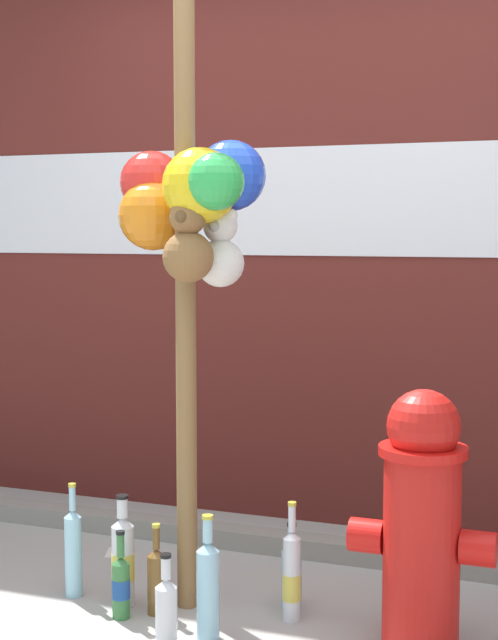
{
  "coord_description": "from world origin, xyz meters",
  "views": [
    {
      "loc": [
        1.15,
        -2.62,
        1.33
      ],
      "look_at": [
        0.01,
        0.39,
        1.03
      ],
      "focal_mm": 53.76,
      "sensor_mm": 36.0,
      "label": 1
    }
  ],
  "objects_px": {
    "bottle_4": "(121,585)",
    "bottle_2": "(73,551)",
    "memorial_post": "(189,165)",
    "bottle_7": "(166,608)",
    "bottle_1": "(208,588)",
    "bottle_3": "(123,560)",
    "fire_hydrant": "(422,518)",
    "bottle_5": "(292,576)",
    "bottle_6": "(292,573)",
    "bottle_0": "(157,579)"
  },
  "relations": [
    {
      "from": "bottle_2",
      "to": "bottle_7",
      "type": "bearing_deg",
      "value": -26.58
    },
    {
      "from": "bottle_1",
      "to": "bottle_2",
      "type": "relative_size",
      "value": 0.99
    },
    {
      "from": "memorial_post",
      "to": "bottle_7",
      "type": "relative_size",
      "value": 9.02
    },
    {
      "from": "bottle_2",
      "to": "bottle_1",
      "type": "bearing_deg",
      "value": -15.47
    },
    {
      "from": "memorial_post",
      "to": "bottle_3",
      "type": "relative_size",
      "value": 6.68
    },
    {
      "from": "bottle_2",
      "to": "bottle_4",
      "type": "bearing_deg",
      "value": -24.44
    },
    {
      "from": "bottle_1",
      "to": "bottle_7",
      "type": "distance_m",
      "value": 0.15
    },
    {
      "from": "memorial_post",
      "to": "bottle_5",
      "type": "distance_m",
      "value": 1.45
    },
    {
      "from": "bottle_4",
      "to": "bottle_2",
      "type": "bearing_deg",
      "value": 155.56
    },
    {
      "from": "memorial_post",
      "to": "fire_hydrant",
      "type": "relative_size",
      "value": 3.21
    },
    {
      "from": "bottle_0",
      "to": "bottle_2",
      "type": "height_order",
      "value": "bottle_2"
    },
    {
      "from": "fire_hydrant",
      "to": "bottle_2",
      "type": "height_order",
      "value": "fire_hydrant"
    },
    {
      "from": "bottle_3",
      "to": "bottle_4",
      "type": "xyz_separation_m",
      "value": [
        0.05,
        -0.1,
        -0.05
      ]
    },
    {
      "from": "fire_hydrant",
      "to": "bottle_7",
      "type": "bearing_deg",
      "value": -160.65
    },
    {
      "from": "fire_hydrant",
      "to": "bottle_1",
      "type": "distance_m",
      "value": 0.73
    },
    {
      "from": "memorial_post",
      "to": "bottle_2",
      "type": "relative_size",
      "value": 6.4
    },
    {
      "from": "fire_hydrant",
      "to": "bottle_0",
      "type": "height_order",
      "value": "fire_hydrant"
    },
    {
      "from": "fire_hydrant",
      "to": "bottle_1",
      "type": "height_order",
      "value": "fire_hydrant"
    },
    {
      "from": "bottle_2",
      "to": "bottle_3",
      "type": "relative_size",
      "value": 1.04
    },
    {
      "from": "memorial_post",
      "to": "bottle_5",
      "type": "xyz_separation_m",
      "value": [
        0.37,
        0.0,
        -1.4
      ]
    },
    {
      "from": "bottle_0",
      "to": "bottle_2",
      "type": "relative_size",
      "value": 0.77
    },
    {
      "from": "bottle_1",
      "to": "bottle_4",
      "type": "bearing_deg",
      "value": 171.78
    },
    {
      "from": "bottle_1",
      "to": "bottle_3",
      "type": "relative_size",
      "value": 1.03
    },
    {
      "from": "bottle_5",
      "to": "bottle_7",
      "type": "bearing_deg",
      "value": -135.51
    },
    {
      "from": "fire_hydrant",
      "to": "bottle_2",
      "type": "xyz_separation_m",
      "value": [
        -1.26,
        -0.03,
        -0.25
      ]
    },
    {
      "from": "bottle_5",
      "to": "bottle_7",
      "type": "distance_m",
      "value": 0.45
    },
    {
      "from": "bottle_0",
      "to": "bottle_6",
      "type": "distance_m",
      "value": 0.47
    },
    {
      "from": "bottle_1",
      "to": "bottle_4",
      "type": "relative_size",
      "value": 1.35
    },
    {
      "from": "fire_hydrant",
      "to": "bottle_4",
      "type": "height_order",
      "value": "fire_hydrant"
    },
    {
      "from": "bottle_3",
      "to": "bottle_0",
      "type": "bearing_deg",
      "value": -10.8
    },
    {
      "from": "bottle_1",
      "to": "bottle_6",
      "type": "xyz_separation_m",
      "value": [
        0.18,
        0.34,
        -0.05
      ]
    },
    {
      "from": "memorial_post",
      "to": "bottle_6",
      "type": "relative_size",
      "value": 8.71
    },
    {
      "from": "fire_hydrant",
      "to": "bottle_4",
      "type": "relative_size",
      "value": 2.71
    },
    {
      "from": "bottle_5",
      "to": "fire_hydrant",
      "type": "bearing_deg",
      "value": -5.83
    },
    {
      "from": "bottle_0",
      "to": "bottle_7",
      "type": "relative_size",
      "value": 1.08
    },
    {
      "from": "bottle_2",
      "to": "bottle_7",
      "type": "relative_size",
      "value": 1.41
    },
    {
      "from": "bottle_5",
      "to": "bottle_6",
      "type": "relative_size",
      "value": 1.35
    },
    {
      "from": "bottle_1",
      "to": "bottle_0",
      "type": "bearing_deg",
      "value": 153.3
    },
    {
      "from": "bottle_0",
      "to": "bottle_5",
      "type": "height_order",
      "value": "bottle_5"
    },
    {
      "from": "bottle_1",
      "to": "bottle_5",
      "type": "height_order",
      "value": "same"
    },
    {
      "from": "bottle_3",
      "to": "bottle_4",
      "type": "height_order",
      "value": "bottle_3"
    },
    {
      "from": "memorial_post",
      "to": "bottle_5",
      "type": "height_order",
      "value": "memorial_post"
    },
    {
      "from": "bottle_2",
      "to": "bottle_6",
      "type": "bearing_deg",
      "value": 12.49
    },
    {
      "from": "bottle_1",
      "to": "bottle_4",
      "type": "distance_m",
      "value": 0.35
    },
    {
      "from": "bottle_0",
      "to": "bottle_5",
      "type": "xyz_separation_m",
      "value": [
        0.46,
        0.11,
        0.03
      ]
    },
    {
      "from": "bottle_7",
      "to": "fire_hydrant",
      "type": "bearing_deg",
      "value": 19.35
    },
    {
      "from": "memorial_post",
      "to": "bottle_0",
      "type": "distance_m",
      "value": 1.44
    },
    {
      "from": "bottle_1",
      "to": "bottle_6",
      "type": "height_order",
      "value": "bottle_1"
    },
    {
      "from": "bottle_1",
      "to": "fire_hydrant",
      "type": "bearing_deg",
      "value": 16.29
    },
    {
      "from": "bottle_4",
      "to": "bottle_5",
      "type": "relative_size",
      "value": 0.74
    }
  ]
}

